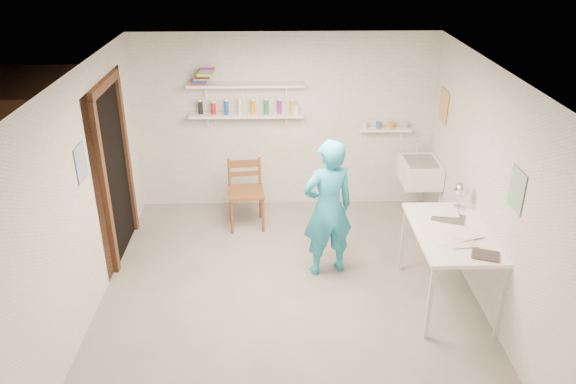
{
  "coord_description": "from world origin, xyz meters",
  "views": [
    {
      "loc": [
        -0.13,
        -4.95,
        3.61
      ],
      "look_at": [
        0.0,
        0.4,
        1.05
      ],
      "focal_mm": 35.0,
      "sensor_mm": 36.0,
      "label": 1
    }
  ],
  "objects_px": {
    "wooden_chair": "(246,192)",
    "desk_lamp": "(461,189)",
    "man": "(328,209)",
    "wall_clock": "(333,178)",
    "work_table": "(448,266)",
    "belfast_sink": "(420,172)"
  },
  "relations": [
    {
      "from": "wooden_chair",
      "to": "desk_lamp",
      "type": "bearing_deg",
      "value": -32.71
    },
    {
      "from": "man",
      "to": "wall_clock",
      "type": "xyz_separation_m",
      "value": [
        0.06,
        0.21,
        0.27
      ]
    },
    {
      "from": "man",
      "to": "wooden_chair",
      "type": "relative_size",
      "value": 1.63
    },
    {
      "from": "wooden_chair",
      "to": "work_table",
      "type": "xyz_separation_m",
      "value": [
        2.15,
        -1.69,
        -0.07
      ]
    },
    {
      "from": "belfast_sink",
      "to": "wall_clock",
      "type": "relative_size",
      "value": 2.08
    },
    {
      "from": "belfast_sink",
      "to": "wooden_chair",
      "type": "relative_size",
      "value": 0.61
    },
    {
      "from": "wooden_chair",
      "to": "man",
      "type": "bearing_deg",
      "value": -55.0
    },
    {
      "from": "belfast_sink",
      "to": "work_table",
      "type": "relative_size",
      "value": 0.47
    },
    {
      "from": "man",
      "to": "work_table",
      "type": "bearing_deg",
      "value": 137.13
    },
    {
      "from": "wall_clock",
      "to": "desk_lamp",
      "type": "relative_size",
      "value": 1.82
    },
    {
      "from": "man",
      "to": "wall_clock",
      "type": "bearing_deg",
      "value": -122.89
    },
    {
      "from": "man",
      "to": "desk_lamp",
      "type": "distance_m",
      "value": 1.44
    },
    {
      "from": "work_table",
      "to": "wall_clock",
      "type": "bearing_deg",
      "value": 144.65
    },
    {
      "from": "wall_clock",
      "to": "wooden_chair",
      "type": "relative_size",
      "value": 0.29
    },
    {
      "from": "work_table",
      "to": "desk_lamp",
      "type": "distance_m",
      "value": 0.84
    },
    {
      "from": "man",
      "to": "work_table",
      "type": "relative_size",
      "value": 1.27
    },
    {
      "from": "wall_clock",
      "to": "wooden_chair",
      "type": "height_order",
      "value": "wall_clock"
    },
    {
      "from": "wall_clock",
      "to": "wooden_chair",
      "type": "distance_m",
      "value": 1.46
    },
    {
      "from": "belfast_sink",
      "to": "work_table",
      "type": "height_order",
      "value": "belfast_sink"
    },
    {
      "from": "desk_lamp",
      "to": "belfast_sink",
      "type": "bearing_deg",
      "value": 94.34
    },
    {
      "from": "belfast_sink",
      "to": "wooden_chair",
      "type": "distance_m",
      "value": 2.28
    },
    {
      "from": "wall_clock",
      "to": "wooden_chair",
      "type": "xyz_separation_m",
      "value": [
        -1.02,
        0.88,
        -0.58
      ]
    }
  ]
}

